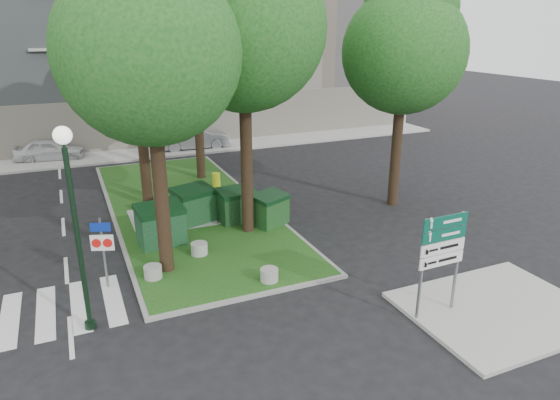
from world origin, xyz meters
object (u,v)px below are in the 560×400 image
bollard_left (153,272)px  dumpster_b (194,205)px  dumpster_c (237,205)px  bollard_right (269,275)px  dumpster_a (161,225)px  street_lamp (73,208)px  tree_median_near_right (245,11)px  directional_sign (442,249)px  car_silver (194,138)px  tree_street_right (406,39)px  litter_bin (216,180)px  tree_median_mid (135,40)px  tree_median_near_left (150,34)px  tree_median_far (194,7)px  traffic_sign_pole (103,244)px  dumpster_d (270,209)px  car_white (50,150)px  bollard_mid (199,249)px

bollard_left → dumpster_b: bearing=60.0°
dumpster_c → bollard_right: (-0.71, -5.12, -0.46)m
dumpster_a → bollard_left: bearing=-114.1°
street_lamp → tree_median_near_right: bearing=35.6°
tree_median_near_right → directional_sign: (2.61, -7.52, -5.97)m
directional_sign → car_silver: 21.61m
tree_street_right → directional_sign: tree_street_right is taller
bollard_right → litter_bin: litter_bin is taller
dumpster_c → bollard_right: bearing=-104.1°
tree_median_mid → street_lamp: 10.04m
tree_median_near_left → tree_median_far: (3.70, 9.50, 1.00)m
street_lamp → traffic_sign_pole: 2.91m
traffic_sign_pole → car_silver: 17.69m
tree_median_near_left → tree_median_far: bearing=68.7°
car_silver → dumpster_c: bearing=175.8°
tree_median_far → directional_sign: bearing=-80.9°
dumpster_d → bollard_left: (-5.01, -2.61, -0.42)m
bollard_left → traffic_sign_pole: size_ratio=0.25×
traffic_sign_pole → tree_median_far: bearing=80.2°
dumpster_a → traffic_sign_pole: size_ratio=0.77×
tree_street_right → car_silver: size_ratio=2.24×
tree_median_near_left → bollard_right: 7.76m
bollard_left → street_lamp: bearing=-136.1°
dumpster_b → tree_median_near_right: bearing=-61.1°
tree_median_far → dumpster_a: size_ratio=6.81×
tree_median_mid → dumpster_c: size_ratio=6.37×
tree_median_near_right → traffic_sign_pole: 8.80m
traffic_sign_pole → directional_sign: (8.06, -5.25, 0.56)m
tree_median_near_left → traffic_sign_pole: size_ratio=4.65×
car_white → tree_median_near_right: bearing=-146.4°
tree_street_right → bollard_left: (-11.10, -2.94, -6.66)m
dumpster_d → directional_sign: bearing=-102.5°
dumpster_d → bollard_right: dumpster_d is taller
bollard_right → traffic_sign_pole: size_ratio=0.25×
tree_median_far → tree_street_right: size_ratio=1.18×
street_lamp → car_silver: 20.02m
street_lamp → bollard_mid: bearing=38.6°
tree_median_near_right → dumpster_b: (-1.75, 1.63, -7.17)m
dumpster_b → car_silver: size_ratio=0.41×
traffic_sign_pole → car_silver: traffic_sign_pole is taller
dumpster_b → directional_sign: directional_sign is taller
bollard_mid → dumpster_d: bearing=25.2°
street_lamp → dumpster_a: bearing=57.9°
tree_median_far → directional_sign: (2.41, -15.02, -6.30)m
directional_sign → tree_street_right: bearing=60.2°
bollard_mid → street_lamp: 5.69m
tree_median_far → dumpster_b: bearing=-108.4°
tree_median_near_right → litter_bin: tree_median_near_right is taller
car_white → dumpster_c: bearing=-145.2°
dumpster_a → bollard_mid: dumpster_a is taller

